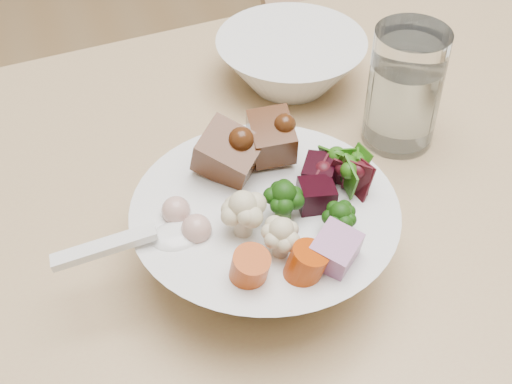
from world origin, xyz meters
TOP-DOWN VIEW (x-y plane):
  - food_bowl at (-0.32, -0.15)m, footprint 0.22×0.22m
  - soup_spoon at (-0.41, -0.16)m, footprint 0.12×0.04m
  - water_glass at (-0.14, -0.04)m, footprint 0.07×0.07m
  - side_bowl at (-0.20, 0.09)m, footprint 0.16×0.16m

SIDE VIEW (x-z plane):
  - side_bowl at x=-0.20m, z-range 0.67..0.73m
  - food_bowl at x=-0.32m, z-range 0.65..0.77m
  - water_glass at x=-0.14m, z-range 0.67..0.79m
  - soup_spoon at x=-0.41m, z-range 0.73..0.75m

